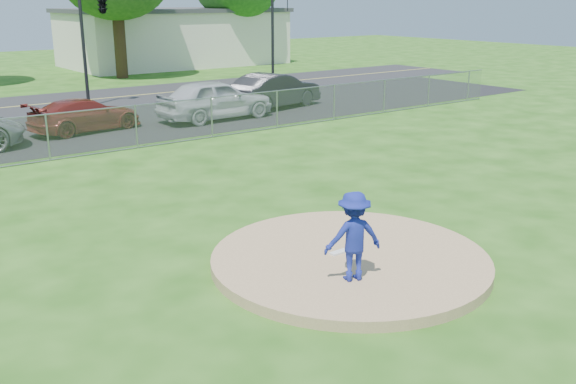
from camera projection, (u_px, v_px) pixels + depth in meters
name	position (u px, v px, depth m)	size (l,w,h in m)	color
ground	(135.00, 164.00, 20.15)	(120.00, 120.00, 0.00)	#205111
pitchers_mound	(350.00, 260.00, 12.48)	(5.40, 5.40, 0.20)	tan
pitching_rubber	(343.00, 251.00, 12.60)	(0.60, 0.15, 0.04)	white
chain_link_fence	(108.00, 130.00, 21.46)	(40.00, 0.06, 1.50)	gray
parking_lot	(65.00, 131.00, 25.12)	(50.00, 8.00, 0.01)	black
street	(13.00, 107.00, 30.85)	(60.00, 7.00, 0.01)	#242427
commercial_building	(174.00, 37.00, 50.15)	(16.40, 9.40, 4.30)	beige
traffic_signal_center	(100.00, 7.00, 30.28)	(1.42, 2.48, 5.60)	black
traffic_signal_right	(276.00, 29.00, 36.56)	(1.28, 0.20, 5.60)	black
pitcher	(353.00, 236.00, 11.17)	(1.04, 0.60, 1.61)	navy
parked_car_darkred	(85.00, 115.00, 24.93)	(1.79, 4.40, 1.28)	maroon
parked_car_pearl	(215.00, 99.00, 27.35)	(2.03, 5.04, 1.72)	silver
parked_car_charcoal	(274.00, 91.00, 30.22)	(1.75, 5.01, 1.65)	#252527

